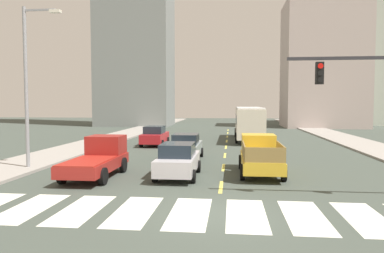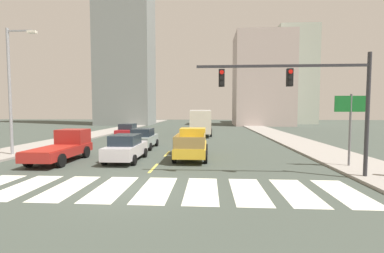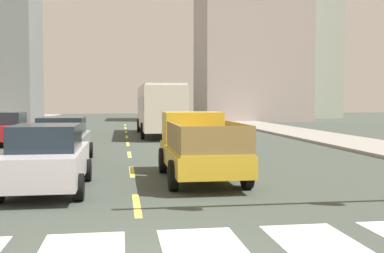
% 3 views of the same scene
% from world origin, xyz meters
% --- Properties ---
extents(ground_plane, '(160.00, 160.00, 0.00)m').
position_xyz_m(ground_plane, '(0.00, 0.00, 0.00)').
color(ground_plane, '#3F4840').
extents(sidewalk_right, '(3.97, 110.00, 0.15)m').
position_xyz_m(sidewalk_right, '(11.99, 18.00, 0.07)').
color(sidewalk_right, gray).
rests_on(sidewalk_right, ground).
extents(sidewalk_left, '(3.97, 110.00, 0.15)m').
position_xyz_m(sidewalk_left, '(-11.99, 18.00, 0.07)').
color(sidewalk_left, gray).
rests_on(sidewalk_left, ground).
extents(crosswalk_stripe_2, '(1.33, 3.74, 0.01)m').
position_xyz_m(crosswalk_stripe_2, '(-4.75, 0.00, 0.00)').
color(crosswalk_stripe_2, white).
rests_on(crosswalk_stripe_2, ground).
extents(crosswalk_stripe_3, '(1.33, 3.74, 0.01)m').
position_xyz_m(crosswalk_stripe_3, '(-2.85, 0.00, 0.00)').
color(crosswalk_stripe_3, white).
rests_on(crosswalk_stripe_3, ground).
extents(crosswalk_stripe_4, '(1.33, 3.74, 0.01)m').
position_xyz_m(crosswalk_stripe_4, '(-0.95, 0.00, 0.00)').
color(crosswalk_stripe_4, white).
rests_on(crosswalk_stripe_4, ground).
extents(crosswalk_stripe_5, '(1.33, 3.74, 0.01)m').
position_xyz_m(crosswalk_stripe_5, '(0.95, 0.00, 0.00)').
color(crosswalk_stripe_5, white).
rests_on(crosswalk_stripe_5, ground).
extents(crosswalk_stripe_6, '(1.33, 3.74, 0.01)m').
position_xyz_m(crosswalk_stripe_6, '(2.85, 0.00, 0.00)').
color(crosswalk_stripe_6, white).
rests_on(crosswalk_stripe_6, ground).
extents(crosswalk_stripe_7, '(1.33, 3.74, 0.01)m').
position_xyz_m(crosswalk_stripe_7, '(4.75, 0.00, 0.00)').
color(crosswalk_stripe_7, white).
rests_on(crosswalk_stripe_7, ground).
extents(crosswalk_stripe_8, '(1.33, 3.74, 0.01)m').
position_xyz_m(crosswalk_stripe_8, '(6.66, 0.00, 0.00)').
color(crosswalk_stripe_8, white).
rests_on(crosswalk_stripe_8, ground).
extents(crosswalk_stripe_9, '(1.33, 3.74, 0.01)m').
position_xyz_m(crosswalk_stripe_9, '(8.56, 0.00, 0.00)').
color(crosswalk_stripe_9, white).
rests_on(crosswalk_stripe_9, ground).
extents(lane_dash_0, '(0.16, 2.40, 0.01)m').
position_xyz_m(lane_dash_0, '(0.00, 4.00, 0.00)').
color(lane_dash_0, '#E2D150').
rests_on(lane_dash_0, ground).
extents(lane_dash_1, '(0.16, 2.40, 0.01)m').
position_xyz_m(lane_dash_1, '(0.00, 9.00, 0.00)').
color(lane_dash_1, '#E2D150').
rests_on(lane_dash_1, ground).
extents(lane_dash_2, '(0.16, 2.40, 0.01)m').
position_xyz_m(lane_dash_2, '(0.00, 14.00, 0.00)').
color(lane_dash_2, '#E2D150').
rests_on(lane_dash_2, ground).
extents(lane_dash_3, '(0.16, 2.40, 0.01)m').
position_xyz_m(lane_dash_3, '(0.00, 19.00, 0.00)').
color(lane_dash_3, '#E2D150').
rests_on(lane_dash_3, ground).
extents(lane_dash_4, '(0.16, 2.40, 0.01)m').
position_xyz_m(lane_dash_4, '(0.00, 24.00, 0.00)').
color(lane_dash_4, '#E2D150').
rests_on(lane_dash_4, ground).
extents(lane_dash_5, '(0.16, 2.40, 0.01)m').
position_xyz_m(lane_dash_5, '(0.00, 29.00, 0.00)').
color(lane_dash_5, '#E2D150').
rests_on(lane_dash_5, ground).
extents(lane_dash_6, '(0.16, 2.40, 0.01)m').
position_xyz_m(lane_dash_6, '(0.00, 34.00, 0.00)').
color(lane_dash_6, '#E2D150').
rests_on(lane_dash_6, ground).
extents(lane_dash_7, '(0.16, 2.40, 0.01)m').
position_xyz_m(lane_dash_7, '(0.00, 39.00, 0.00)').
color(lane_dash_7, '#E2D150').
rests_on(lane_dash_7, ground).
extents(pickup_stakebed, '(2.18, 5.20, 1.96)m').
position_xyz_m(pickup_stakebed, '(1.97, 7.55, 0.94)').
color(pickup_stakebed, gold).
rests_on(pickup_stakebed, ground).
extents(pickup_dark, '(2.18, 5.20, 1.96)m').
position_xyz_m(pickup_dark, '(-6.32, 5.90, 0.92)').
color(pickup_dark, maroon).
rests_on(pickup_dark, ground).
extents(city_bus, '(2.72, 10.80, 3.32)m').
position_xyz_m(city_bus, '(2.17, 25.02, 1.95)').
color(city_bus, beige).
rests_on(city_bus, ground).
extents(sedan_near_left, '(2.02, 4.40, 1.72)m').
position_xyz_m(sedan_near_left, '(-2.51, 11.69, 0.86)').
color(sedan_near_left, gray).
rests_on(sedan_near_left, ground).
extents(sedan_far, '(2.02, 4.40, 1.72)m').
position_xyz_m(sedan_far, '(-6.24, 19.50, 0.86)').
color(sedan_far, red).
rests_on(sedan_far, ground).
extents(sedan_mid, '(2.02, 4.40, 1.72)m').
position_xyz_m(sedan_mid, '(-2.22, 5.99, 0.86)').
color(sedan_mid, silver).
rests_on(sedan_mid, ground).
extents(traffic_signal_gantry, '(8.16, 0.27, 6.00)m').
position_xyz_m(traffic_signal_gantry, '(8.04, 2.26, 4.17)').
color(traffic_signal_gantry, '#2D2D33').
rests_on(traffic_signal_gantry, ground).
extents(direction_sign_green, '(1.70, 0.12, 4.20)m').
position_xyz_m(direction_sign_green, '(11.07, 4.70, 3.03)').
color(direction_sign_green, slate).
rests_on(direction_sign_green, ground).
extents(streetlight_left, '(2.20, 0.28, 9.00)m').
position_xyz_m(streetlight_left, '(-10.75, 7.24, 4.97)').
color(streetlight_left, gray).
rests_on(streetlight_left, ground).
extents(block_mid_left, '(11.89, 9.63, 19.28)m').
position_xyz_m(block_mid_left, '(14.55, 47.25, 9.64)').
color(block_mid_left, '#B5A49E').
rests_on(block_mid_left, ground).
extents(block_mid_right, '(8.96, 11.82, 22.93)m').
position_xyz_m(block_mid_right, '(23.78, 57.37, 11.47)').
color(block_mid_right, '#AAB3A4').
rests_on(block_mid_right, ground).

